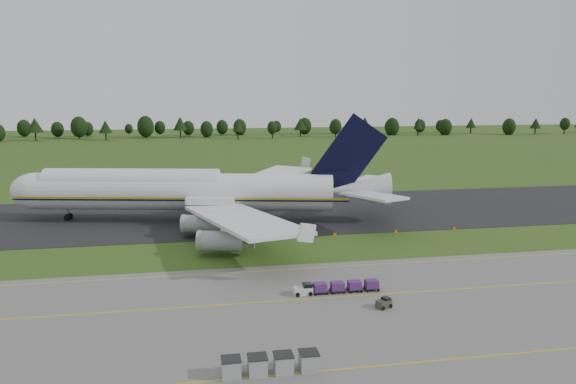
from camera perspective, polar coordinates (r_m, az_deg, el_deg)
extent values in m
plane|color=#2D4A16|center=(91.34, -2.12, -6.03)|extent=(600.00, 600.00, 0.00)
cube|color=#62625E|center=(59.96, 2.65, -15.03)|extent=(300.00, 52.00, 0.06)
cube|color=black|center=(118.26, -4.04, -2.24)|extent=(300.00, 40.00, 0.08)
cube|color=gold|center=(70.74, 0.45, -10.92)|extent=(300.00, 0.25, 0.01)
cube|color=gold|center=(54.74, 4.12, -17.62)|extent=(300.00, 0.20, 0.01)
cube|color=gold|center=(81.88, -1.12, -7.92)|extent=(120.00, 0.20, 0.01)
cylinder|color=black|center=(318.23, -24.25, 5.16)|extent=(0.70, 0.70, 4.23)
cone|color=black|center=(317.85, -24.33, 6.21)|extent=(8.45, 8.45, 7.52)
cylinder|color=black|center=(320.62, -20.43, 5.45)|extent=(0.70, 0.70, 4.17)
sphere|color=black|center=(320.33, -20.47, 6.21)|extent=(8.59, 8.59, 8.59)
cylinder|color=black|center=(307.98, -18.01, 5.37)|extent=(0.70, 0.70, 3.73)
cone|color=black|center=(307.62, -18.06, 6.33)|extent=(6.98, 6.98, 6.64)
cylinder|color=black|center=(316.34, -14.23, 5.71)|extent=(0.70, 0.70, 4.07)
sphere|color=black|center=(316.05, -14.27, 6.46)|extent=(8.96, 8.96, 8.96)
cylinder|color=black|center=(314.07, -10.87, 5.82)|extent=(0.70, 0.70, 4.15)
cone|color=black|center=(313.69, -10.90, 6.86)|extent=(7.72, 7.72, 7.38)
cylinder|color=black|center=(315.13, -8.25, 5.79)|extent=(0.70, 0.70, 2.90)
sphere|color=black|center=(314.91, -8.26, 6.33)|extent=(6.97, 6.97, 6.97)
cylinder|color=black|center=(301.72, -5.11, 5.77)|extent=(0.70, 0.70, 4.00)
cone|color=black|center=(301.34, -5.13, 6.82)|extent=(5.60, 5.60, 7.10)
cylinder|color=black|center=(304.48, -1.60, 5.83)|extent=(0.70, 0.70, 3.81)
sphere|color=black|center=(304.20, -1.61, 6.56)|extent=(5.46, 5.46, 5.46)
cylinder|color=black|center=(317.01, 1.26, 6.00)|extent=(0.70, 0.70, 3.76)
cone|color=black|center=(316.66, 1.27, 6.94)|extent=(7.36, 7.36, 6.68)
cylinder|color=black|center=(312.58, 4.85, 5.92)|extent=(0.70, 0.70, 3.87)
sphere|color=black|center=(312.30, 4.86, 6.64)|extent=(6.54, 6.54, 6.54)
cylinder|color=black|center=(317.40, 7.79, 5.94)|extent=(0.70, 0.70, 3.99)
cone|color=black|center=(317.04, 7.81, 6.93)|extent=(7.26, 7.26, 7.10)
cylinder|color=black|center=(332.66, 10.51, 5.97)|extent=(0.70, 0.70, 3.05)
sphere|color=black|center=(332.45, 10.53, 6.51)|extent=(8.29, 8.29, 8.29)
cylinder|color=black|center=(333.17, 13.05, 5.94)|extent=(0.70, 0.70, 3.66)
cone|color=black|center=(332.85, 13.09, 6.81)|extent=(5.31, 5.31, 6.50)
cylinder|color=black|center=(340.37, 15.66, 5.85)|extent=(0.70, 0.70, 2.89)
sphere|color=black|center=(340.18, 15.69, 6.35)|extent=(7.63, 7.63, 7.63)
cylinder|color=black|center=(356.12, 18.06, 5.94)|extent=(0.70, 0.70, 3.36)
cone|color=black|center=(355.84, 18.10, 6.69)|extent=(6.24, 6.24, 5.97)
cylinder|color=black|center=(354.94, 21.51, 5.69)|extent=(0.70, 0.70, 3.02)
sphere|color=black|center=(354.74, 21.54, 6.19)|extent=(7.56, 7.56, 7.56)
cylinder|color=black|center=(364.23, 23.80, 5.67)|extent=(0.70, 0.70, 3.45)
cone|color=black|center=(363.95, 23.86, 6.42)|extent=(6.31, 6.31, 6.13)
cylinder|color=black|center=(372.84, 26.26, 5.61)|extent=(0.70, 0.70, 3.94)
sphere|color=black|center=(372.60, 26.31, 6.23)|extent=(5.70, 5.70, 5.70)
cylinder|color=silver|center=(112.78, -10.59, 0.03)|extent=(59.16, 19.32, 7.31)
cylinder|color=silver|center=(115.07, -15.57, 0.90)|extent=(34.97, 12.71, 5.70)
sphere|color=silver|center=(122.46, -24.19, 0.10)|extent=(7.31, 7.31, 7.31)
cone|color=silver|center=(110.68, 7.42, 0.19)|extent=(12.37, 9.10, 6.95)
cube|color=gold|center=(109.36, -10.99, -0.63)|extent=(63.62, 13.48, 0.36)
cube|color=silver|center=(91.97, -4.77, -2.74)|extent=(18.26, 35.97, 0.56)
cube|color=silver|center=(129.89, -2.87, 1.13)|extent=(29.24, 33.49, 0.56)
cylinder|color=gray|center=(100.01, -8.68, -3.25)|extent=(7.63, 4.65, 3.25)
cylinder|color=gray|center=(88.54, -6.84, -4.98)|extent=(7.63, 4.65, 3.25)
cylinder|color=gray|center=(124.71, -6.59, -0.50)|extent=(7.63, 4.65, 3.25)
cylinder|color=gray|center=(135.04, -3.86, 0.38)|extent=(7.63, 4.65, 3.25)
cube|color=black|center=(109.47, 6.19, 3.72)|extent=(14.61, 3.60, 16.31)
cube|color=silver|center=(103.35, 8.68, -0.39)|extent=(9.78, 14.32, 0.46)
cube|color=silver|center=(118.26, 7.80, 0.98)|extent=(13.18, 13.39, 0.46)
cylinder|color=slate|center=(120.80, -21.42, -2.15)|extent=(0.37, 0.37, 2.23)
cylinder|color=black|center=(120.90, -21.41, -2.36)|extent=(1.48, 1.17, 1.32)
cylinder|color=slate|center=(108.19, -7.86, -2.91)|extent=(0.37, 0.37, 2.23)
cylinder|color=black|center=(108.30, -7.85, -3.15)|extent=(1.48, 1.17, 1.32)
cylinder|color=slate|center=(116.99, -7.13, -1.89)|extent=(0.37, 0.37, 2.23)
cylinder|color=black|center=(117.09, -7.12, -2.11)|extent=(1.48, 1.17, 1.32)
cube|color=silver|center=(72.35, 1.54, -10.01)|extent=(2.39, 1.28, 1.01)
cylinder|color=black|center=(71.68, 0.99, -10.40)|extent=(0.55, 0.20, 0.55)
cube|color=black|center=(72.87, 3.26, -10.02)|extent=(1.84, 1.38, 0.11)
cube|color=#481F5F|center=(72.68, 3.26, -9.62)|extent=(1.65, 1.28, 1.01)
cylinder|color=black|center=(72.18, 2.80, -10.36)|extent=(0.31, 0.14, 0.31)
cube|color=black|center=(73.41, 5.03, -9.89)|extent=(1.84, 1.38, 0.11)
cube|color=#481F5F|center=(73.22, 5.03, -9.49)|extent=(1.65, 1.28, 1.01)
cylinder|color=black|center=(72.70, 4.59, -10.23)|extent=(0.31, 0.14, 0.31)
cube|color=black|center=(74.02, 6.77, -9.75)|extent=(1.84, 1.38, 0.11)
cube|color=#481F5F|center=(73.83, 6.78, -9.35)|extent=(1.65, 1.28, 1.01)
cylinder|color=black|center=(73.29, 6.35, -10.09)|extent=(0.31, 0.14, 0.31)
cube|color=black|center=(74.69, 8.47, -9.61)|extent=(1.84, 1.38, 0.11)
cube|color=#481F5F|center=(74.51, 8.49, -9.21)|extent=(1.65, 1.28, 1.01)
cylinder|color=black|center=(73.95, 8.08, -9.94)|extent=(0.31, 0.14, 0.31)
cylinder|color=black|center=(72.43, 1.54, -10.18)|extent=(0.55, 0.20, 0.55)
cube|color=#343928|center=(69.23, 9.71, -11.13)|extent=(2.04, 1.68, 0.97)
cylinder|color=black|center=(68.65, 9.36, -11.52)|extent=(0.49, 0.18, 0.49)
cylinder|color=black|center=(69.98, 10.04, -11.11)|extent=(0.49, 0.18, 0.49)
cube|color=#959595|center=(53.43, -5.79, -17.37)|extent=(1.69, 1.69, 1.69)
cube|color=black|center=(53.02, -5.81, -16.52)|extent=(1.80, 1.80, 0.08)
cube|color=#959595|center=(53.63, -3.12, -17.22)|extent=(1.69, 1.69, 1.69)
cube|color=black|center=(53.23, -3.13, -16.37)|extent=(1.80, 1.80, 0.08)
cube|color=#959595|center=(53.94, -0.47, -17.03)|extent=(1.69, 1.69, 1.69)
cube|color=black|center=(53.54, -0.47, -16.18)|extent=(1.80, 1.80, 0.08)
cube|color=#959595|center=(54.35, 2.13, -16.81)|extent=(1.69, 1.69, 1.69)
cube|color=black|center=(53.95, 2.14, -15.97)|extent=(1.80, 1.80, 0.08)
cube|color=orange|center=(98.37, -1.69, -4.65)|extent=(0.50, 0.12, 0.60)
cube|color=black|center=(98.44, -1.69, -4.80)|extent=(0.30, 0.30, 0.04)
cube|color=orange|center=(100.64, 4.79, -4.33)|extent=(0.50, 0.12, 0.60)
cube|color=black|center=(100.71, 4.78, -4.49)|extent=(0.30, 0.30, 0.04)
cube|color=orange|center=(104.13, 10.90, -3.99)|extent=(0.50, 0.12, 0.60)
cube|color=black|center=(104.20, 10.89, -4.14)|extent=(0.30, 0.30, 0.04)
cube|color=orange|center=(108.72, 16.55, -3.63)|extent=(0.50, 0.12, 0.60)
cube|color=black|center=(108.79, 16.54, -3.77)|extent=(0.30, 0.30, 0.04)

